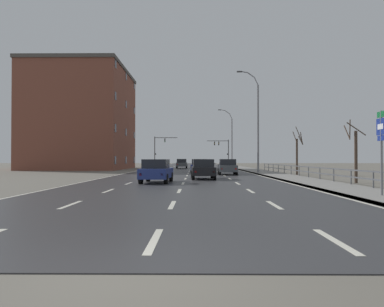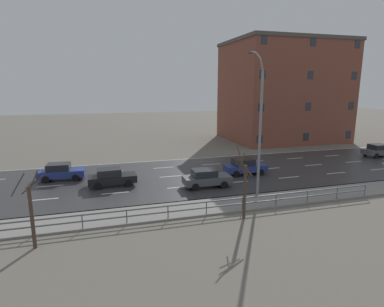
% 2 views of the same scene
% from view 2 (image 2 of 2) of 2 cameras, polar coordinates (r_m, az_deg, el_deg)
% --- Properties ---
extents(ground_plane, '(160.00, 160.00, 0.12)m').
position_cam_2_polar(ground_plane, '(39.13, 24.44, -1.75)').
color(ground_plane, '#666056').
extents(guardrail, '(0.07, 36.99, 1.00)m').
position_cam_2_polar(guardrail, '(20.41, -11.77, -10.71)').
color(guardrail, '#515459').
rests_on(guardrail, ground).
extents(street_lamp_midground, '(2.41, 0.24, 11.21)m').
position_cam_2_polar(street_lamp_midground, '(24.31, 12.12, 4.63)').
color(street_lamp_midground, slate).
rests_on(street_lamp_midground, ground).
extents(car_distant, '(1.85, 4.11, 1.57)m').
position_cam_2_polar(car_distant, '(45.41, 30.79, 0.51)').
color(car_distant, '#474C51').
rests_on(car_distant, ground).
extents(car_mid_centre, '(1.97, 4.17, 1.57)m').
position_cam_2_polar(car_mid_centre, '(31.53, 9.54, -2.31)').
color(car_mid_centre, navy).
rests_on(car_mid_centre, ground).
extents(car_near_left, '(1.94, 4.16, 1.57)m').
position_cam_2_polar(car_near_left, '(28.36, -14.39, -4.14)').
color(car_near_left, black).
rests_on(car_near_left, ground).
extents(car_far_left, '(1.90, 4.13, 1.57)m').
position_cam_2_polar(car_far_left, '(27.21, 2.61, -4.45)').
color(car_far_left, '#474C51').
rests_on(car_far_left, ground).
extents(car_far_right, '(2.01, 4.19, 1.57)m').
position_cam_2_polar(car_far_right, '(31.66, -22.65, -3.03)').
color(car_far_right, navy).
rests_on(car_far_right, ground).
extents(brick_building, '(13.88, 17.71, 15.62)m').
position_cam_2_polar(brick_building, '(53.82, 16.13, 10.78)').
color(brick_building, brown).
rests_on(brick_building, ground).
extents(bare_tree_near, '(1.08, 1.44, 4.27)m').
position_cam_2_polar(bare_tree_near, '(18.87, -27.10, -9.61)').
color(bare_tree_near, '#423328').
rests_on(bare_tree_near, ground).
extents(bare_tree_mid, '(1.09, 0.92, 4.82)m').
position_cam_2_polar(bare_tree_mid, '(20.62, 9.47, -6.02)').
color(bare_tree_mid, '#423328').
rests_on(bare_tree_mid, ground).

